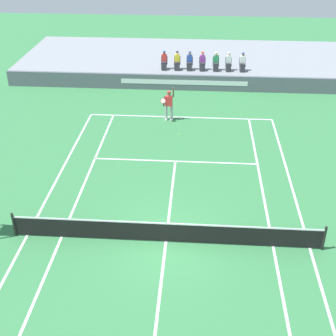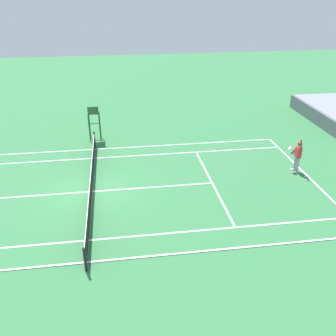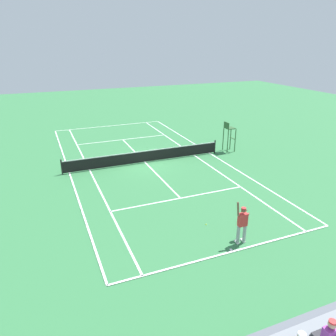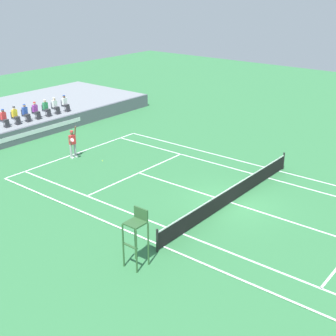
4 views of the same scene
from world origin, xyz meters
The scene contains 6 objects.
ground_plane centered at (0.00, 0.00, 0.00)m, with size 80.00×80.00×0.00m, color #337542.
court centered at (0.00, 0.00, 0.01)m, with size 11.08×23.88×0.03m.
net centered at (0.00, 0.00, 0.52)m, with size 11.98×0.10×1.07m.
tennis_player centered at (-0.69, 11.45, 0.99)m, with size 0.78×0.62×2.08m.
tennis_ball centered at (0.02, 9.52, 0.03)m, with size 0.07×0.07×0.07m, color #D1E533.
umpire_chair centered at (-7.19, 0.00, 1.56)m, with size 0.77×0.77×2.44m.
Camera 2 is at (17.12, 1.50, 9.79)m, focal length 39.90 mm.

